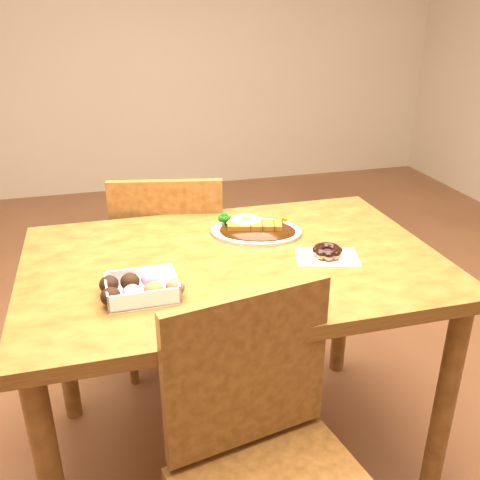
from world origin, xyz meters
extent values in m
plane|color=brown|center=(0.00, 0.00, 0.00)|extent=(6.00, 6.00, 0.00)
cube|color=#512D10|center=(0.00, 0.00, 0.73)|extent=(1.20, 0.80, 0.04)
cylinder|color=#512D10|center=(0.54, -0.34, 0.35)|extent=(0.06, 0.06, 0.71)
cylinder|color=#512D10|center=(-0.54, 0.34, 0.35)|extent=(0.06, 0.06, 0.71)
cylinder|color=#512D10|center=(0.54, 0.34, 0.35)|extent=(0.06, 0.06, 0.71)
cube|color=#512D10|center=(-0.10, 0.60, 0.43)|extent=(0.50, 0.50, 0.04)
cylinder|color=#512D10|center=(0.10, 0.73, 0.21)|extent=(0.04, 0.04, 0.41)
cylinder|color=#512D10|center=(-0.23, 0.80, 0.21)|extent=(0.04, 0.04, 0.41)
cylinder|color=#512D10|center=(0.03, 0.40, 0.21)|extent=(0.04, 0.04, 0.41)
cylinder|color=#512D10|center=(-0.30, 0.47, 0.21)|extent=(0.04, 0.04, 0.41)
cube|color=#512D10|center=(-0.14, 0.41, 0.67)|extent=(0.40, 0.11, 0.40)
cube|color=#512D10|center=(-0.07, -0.41, 0.67)|extent=(0.40, 0.10, 0.40)
ellipsoid|color=white|center=(0.12, 0.16, 0.76)|extent=(0.34, 0.29, 0.01)
ellipsoid|color=black|center=(0.12, 0.14, 0.77)|extent=(0.28, 0.24, 0.01)
cube|color=#6B380C|center=(0.11, 0.16, 0.77)|extent=(0.18, 0.10, 0.02)
ellipsoid|color=white|center=(0.09, 0.19, 0.79)|extent=(0.12, 0.11, 0.01)
ellipsoid|color=#FFB214|center=(0.09, 0.19, 0.79)|extent=(0.03, 0.03, 0.02)
cube|color=white|center=(-0.28, -0.15, 0.77)|extent=(0.18, 0.14, 0.05)
ellipsoid|color=black|center=(-0.36, -0.18, 0.78)|extent=(0.05, 0.05, 0.05)
ellipsoid|color=pink|center=(-0.30, -0.18, 0.78)|extent=(0.05, 0.05, 0.05)
ellipsoid|color=brown|center=(-0.25, -0.18, 0.78)|extent=(0.05, 0.05, 0.05)
ellipsoid|color=black|center=(-0.20, -0.18, 0.78)|extent=(0.05, 0.05, 0.05)
ellipsoid|color=black|center=(-0.36, -0.12, 0.78)|extent=(0.05, 0.05, 0.05)
ellipsoid|color=black|center=(-0.30, -0.12, 0.78)|extent=(0.05, 0.05, 0.05)
ellipsoid|color=pink|center=(-0.25, -0.12, 0.78)|extent=(0.05, 0.05, 0.05)
cube|color=silver|center=(0.27, -0.07, 0.75)|extent=(0.21, 0.17, 0.00)
torus|color=olive|center=(0.27, -0.07, 0.77)|extent=(0.11, 0.11, 0.03)
torus|color=black|center=(0.27, -0.07, 0.77)|extent=(0.10, 0.10, 0.02)
camera|label=1|loc=(-0.35, -1.36, 1.43)|focal=40.00mm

